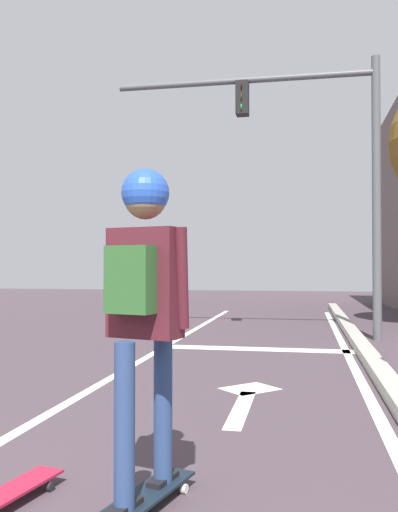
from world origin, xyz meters
TOP-DOWN VIEW (x-y plane):
  - lane_line_center at (-0.02, 6.00)m, footprint 0.12×20.00m
  - lane_line_curbside at (2.92, 6.00)m, footprint 0.12×20.00m
  - stop_bar at (1.52, 8.58)m, footprint 3.08×0.40m
  - lane_arrow_stem at (1.68, 4.85)m, footprint 0.16×1.40m
  - lane_arrow_head at (1.68, 5.70)m, footprint 0.71×0.71m
  - curb_strip at (3.17, 6.00)m, footprint 0.24×24.00m
  - skateboard at (1.40, 2.62)m, footprint 0.41×0.88m
  - skater at (1.40, 2.61)m, footprint 0.48×0.65m
  - spare_skateboard at (0.63, 2.50)m, footprint 0.34×0.85m
  - traffic_signal_mast at (2.44, 10.08)m, footprint 5.00×0.34m

SIDE VIEW (x-z plane):
  - lane_line_center at x=-0.02m, z-range 0.00..0.01m
  - lane_line_curbside at x=2.92m, z-range 0.00..0.01m
  - stop_bar at x=1.52m, z-range 0.00..0.01m
  - lane_arrow_stem at x=1.68m, z-range 0.00..0.01m
  - lane_arrow_head at x=1.68m, z-range 0.00..0.01m
  - spare_skateboard at x=0.63m, z-range 0.03..0.11m
  - skateboard at x=1.40m, z-range 0.03..0.11m
  - curb_strip at x=3.17m, z-range 0.00..0.14m
  - skater at x=1.40m, z-range 0.35..2.15m
  - traffic_signal_mast at x=2.44m, z-range 1.01..6.22m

